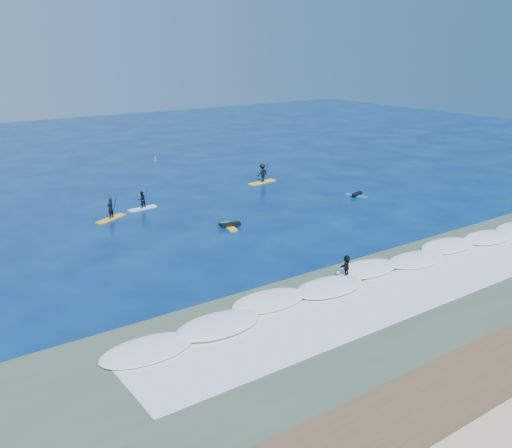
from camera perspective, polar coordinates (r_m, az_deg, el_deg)
ground at (r=43.78m, az=1.18°, el=-1.16°), size 160.00×160.00×0.00m
shallow_water at (r=34.38m, az=15.32°, el=-7.27°), size 90.00×13.00×0.01m
breaking_wave at (r=36.77m, az=10.53°, el=-5.25°), size 40.00×6.00×0.30m
whitewater at (r=34.95m, az=14.05°, el=-6.75°), size 34.00×5.00×0.02m
sup_paddler_left at (r=49.15m, az=-14.33°, el=1.21°), size 3.01×2.08×2.11m
sup_paddler_center at (r=51.59m, az=-11.35°, el=2.23°), size 2.68×0.96×1.84m
sup_paddler_right at (r=60.24m, az=0.65°, el=5.01°), size 3.42×1.31×2.34m
prone_paddler_near at (r=45.73m, az=-2.67°, el=-0.12°), size 1.86×2.43×0.49m
prone_paddler_far at (r=55.81m, az=10.02°, el=2.91°), size 1.70×2.24×0.45m
wave_surfer at (r=36.00m, az=9.02°, el=-4.26°), size 2.05×1.38×1.45m
marker_buoy at (r=72.34m, az=-10.04°, el=6.40°), size 0.28×0.28×0.68m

